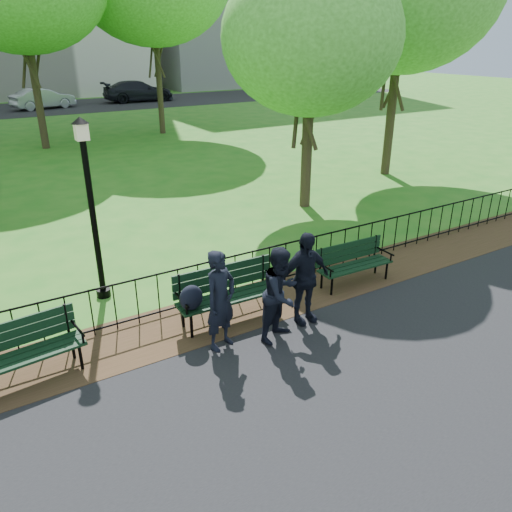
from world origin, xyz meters
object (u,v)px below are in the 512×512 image
park_bench_main (214,291)px  person_right (304,278)px  tree_near_e (311,38)px  person_mid (281,294)px  park_bench_right_a (353,259)px  lamppost (92,205)px  person_left (221,300)px  park_bench_left_a (17,347)px  sedan_silver (43,98)px  sedan_dark (138,91)px

park_bench_main → person_right: (1.42, -0.74, 0.20)m
tree_near_e → person_mid: (-4.79, -5.73, -3.92)m
park_bench_right_a → lamppost: lamppost is taller
park_bench_right_a → person_left: bearing=-166.8°
tree_near_e → person_left: 8.84m
park_bench_left_a → person_mid: size_ratio=1.13×
person_mid → person_left: bearing=141.6°
sedan_silver → sedan_dark: size_ratio=0.79×
tree_near_e → sedan_silver: tree_near_e is taller
lamppost → sedan_silver: 31.49m
lamppost → sedan_dark: size_ratio=0.63×
person_mid → park_bench_main: bearing=105.8°
person_left → person_right: size_ratio=1.00×
lamppost → tree_near_e: 7.98m
tree_near_e → sedan_dark: (5.03, 29.30, -3.94)m
park_bench_right_a → sedan_dark: size_ratio=0.30×
person_mid → sedan_silver: (2.33, 34.22, -0.10)m
person_right → person_mid: bearing=-158.9°
person_left → sedan_dark: bearing=51.9°
park_bench_left_a → person_right: size_ratio=1.10×
lamppost → tree_near_e: size_ratio=0.51×
person_right → park_bench_right_a: bearing=23.8°
park_bench_left_a → park_bench_right_a: (6.42, -0.09, -0.05)m
park_bench_right_a → person_right: size_ratio=0.99×
lamppost → sedan_dark: (11.99, 31.95, -1.09)m
person_right → park_bench_main: bearing=154.3°
tree_near_e → person_mid: 8.43m
park_bench_right_a → person_left: size_ratio=0.99×
tree_near_e → sedan_dark: tree_near_e is taller
person_left → sedan_dark: person_left is taller
park_bench_left_a → park_bench_right_a: bearing=-6.7°
person_right → lamppost: bearing=136.5°
park_bench_right_a → sedan_dark: bearing=79.8°
tree_near_e → person_right: 7.91m
person_right → tree_near_e: bearing=54.8°
person_mid → sedan_silver: person_mid is taller
lamppost → tree_near_e: tree_near_e is taller
lamppost → sedan_dark: lamppost is taller
park_bench_main → person_mid: person_mid is taller
park_bench_main → park_bench_right_a: park_bench_main is taller
park_bench_right_a → sedan_dark: sedan_dark is taller
park_bench_main → tree_near_e: (5.55, 4.76, 4.09)m
sedan_dark → person_right: bearing=167.6°
park_bench_right_a → person_left: person_left is taller
park_bench_main → person_mid: bearing=-49.5°
park_bench_main → tree_near_e: tree_near_e is taller
person_mid → sedan_silver: 34.30m
person_mid → person_right: 0.69m
person_left → sedan_silver: size_ratio=0.39×
person_right → sedan_dark: 35.99m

